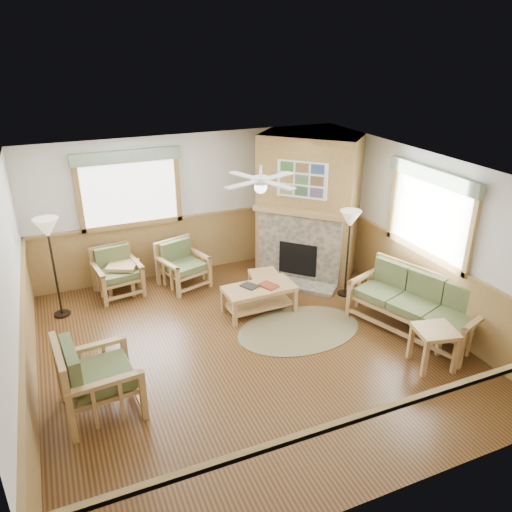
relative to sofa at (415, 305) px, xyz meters
name	(u,v)px	position (x,y,z in m)	size (l,w,h in m)	color
floor	(250,347)	(-2.55, 0.59, -0.47)	(6.00, 6.00, 0.01)	#4D2F15
ceiling	(249,172)	(-2.55, 0.59, 2.24)	(6.00, 6.00, 0.01)	white
wall_back	(190,205)	(-2.55, 3.59, 0.89)	(6.00, 0.02, 2.70)	silver
wall_front	(376,396)	(-2.55, -2.41, 0.89)	(6.00, 0.02, 2.70)	silver
wall_left	(16,308)	(-5.55, 0.59, 0.89)	(0.02, 6.00, 2.70)	silver
wall_right	(420,235)	(0.45, 0.59, 0.89)	(0.02, 6.00, 2.70)	silver
wainscot	(250,315)	(-2.55, 0.59, 0.09)	(6.00, 6.00, 1.10)	olive
fireplace	(308,206)	(-0.50, 2.64, 0.89)	(2.20, 2.20, 2.70)	olive
window_back	(125,148)	(-3.65, 3.55, 2.07)	(1.90, 0.16, 1.50)	white
window_right	(438,166)	(0.41, 0.39, 2.07)	(0.16, 1.90, 1.50)	white
ceiling_fan	(261,167)	(-2.25, 0.89, 2.20)	(1.24, 1.24, 0.36)	white
sofa	(415,305)	(0.00, 0.00, 0.00)	(0.83, 2.02, 0.93)	#AB844F
armchair_back_left	(117,272)	(-4.08, 3.11, -0.04)	(0.76, 0.76, 0.85)	#AB844F
armchair_back_right	(183,265)	(-2.91, 2.94, -0.04)	(0.76, 0.76, 0.85)	#AB844F
armchair_left	(99,376)	(-4.76, 0.05, 0.04)	(0.90, 0.90, 1.01)	#AB844F
coffee_table	(259,299)	(-2.00, 1.50, -0.23)	(1.19, 0.60, 0.48)	#AB844F
end_table_chairs	(124,278)	(-3.97, 3.14, -0.18)	(0.50, 0.48, 0.56)	#AB844F
end_table_sofa	(433,347)	(-0.35, -0.84, -0.16)	(0.54, 0.52, 0.60)	#AB844F
footstool	(264,284)	(-1.66, 2.05, -0.25)	(0.49, 0.49, 0.42)	#AB844F
braided_rug	(299,330)	(-1.65, 0.72, -0.46)	(2.04, 2.04, 0.01)	brown
floor_lamp_left	(54,268)	(-5.10, 2.71, 0.40)	(0.40, 0.40, 1.73)	black
floor_lamp_right	(348,254)	(-0.32, 1.47, 0.34)	(0.37, 0.37, 1.61)	black
book_red	(269,285)	(-1.85, 1.45, 0.04)	(0.22, 0.30, 0.03)	maroon
book_dark	(249,285)	(-2.15, 1.57, 0.04)	(0.20, 0.27, 0.03)	#272721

